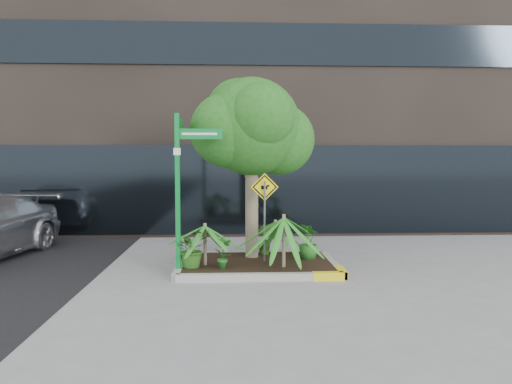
{
  "coord_description": "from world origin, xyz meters",
  "views": [
    {
      "loc": [
        -0.34,
        -10.1,
        2.35
      ],
      "look_at": [
        0.17,
        0.2,
        1.63
      ],
      "focal_mm": 35.0,
      "sensor_mm": 36.0,
      "label": 1
    }
  ],
  "objects": [
    {
      "name": "tree",
      "position": [
        0.1,
        0.81,
        3.01
      ],
      "size": [
        2.74,
        2.43,
        4.12
      ],
      "color": "gray",
      "rests_on": "ground"
    },
    {
      "name": "planter",
      "position": [
        0.23,
        0.27,
        0.1
      ],
      "size": [
        3.35,
        2.36,
        0.15
      ],
      "color": "#9E9E99",
      "rests_on": "ground"
    },
    {
      "name": "shrub_c",
      "position": [
        -0.51,
        -0.34,
        0.48
      ],
      "size": [
        0.37,
        0.37,
        0.65
      ],
      "primitive_type": "imported",
      "rotation": [
        0.0,
        0.0,
        3.07
      ],
      "color": "#206820",
      "rests_on": "planter"
    },
    {
      "name": "shrub_a",
      "position": [
        -1.14,
        -0.21,
        0.53
      ],
      "size": [
        0.96,
        0.96,
        0.77
      ],
      "primitive_type": "imported",
      "rotation": [
        0.0,
        0.0,
        0.62
      ],
      "color": "#2A611B",
      "rests_on": "planter"
    },
    {
      "name": "shrub_d",
      "position": [
        0.43,
        1.04,
        0.5
      ],
      "size": [
        0.55,
        0.55,
        0.7
      ],
      "primitive_type": "imported",
      "rotation": [
        0.0,
        0.0,
        5.59
      ],
      "color": "#2A5D1A",
      "rests_on": "planter"
    },
    {
      "name": "shrub_b",
      "position": [
        1.32,
        0.52,
        0.53
      ],
      "size": [
        0.6,
        0.6,
        0.75
      ],
      "primitive_type": "imported",
      "rotation": [
        0.0,
        0.0,
        2.31
      ],
      "color": "#267021",
      "rests_on": "planter"
    },
    {
      "name": "palm_front",
      "position": [
        0.7,
        -0.26,
        1.15
      ],
      "size": [
        1.2,
        1.2,
        1.33
      ],
      "color": "gray",
      "rests_on": "ground"
    },
    {
      "name": "ground",
      "position": [
        0.0,
        0.0,
        0.0
      ],
      "size": [
        80.0,
        80.0,
        0.0
      ],
      "primitive_type": "plane",
      "color": "gray",
      "rests_on": "ground"
    },
    {
      "name": "palm_back",
      "position": [
        0.66,
        1.16,
        0.87
      ],
      "size": [
        0.87,
        0.87,
        0.97
      ],
      "color": "gray",
      "rests_on": "ground"
    },
    {
      "name": "street_sign_post",
      "position": [
        -1.33,
        -0.24,
        1.98
      ],
      "size": [
        0.95,
        0.94,
        3.2
      ],
      "rotation": [
        0.0,
        0.0,
        -0.02
      ],
      "color": "#0B7D30",
      "rests_on": "ground"
    },
    {
      "name": "palm_left",
      "position": [
        -0.89,
        0.01,
        0.95
      ],
      "size": [
        0.97,
        0.97,
        1.07
      ],
      "color": "gray",
      "rests_on": "ground"
    },
    {
      "name": "cattle_sign",
      "position": [
        0.34,
        0.16,
        1.41
      ],
      "size": [
        0.58,
        0.26,
        1.87
      ],
      "rotation": [
        0.0,
        0.0,
        -0.03
      ],
      "color": "slate",
      "rests_on": "ground"
    },
    {
      "name": "building",
      "position": [
        0.5,
        8.5,
        7.5
      ],
      "size": [
        18.0,
        8.0,
        15.0
      ],
      "primitive_type": "cube",
      "color": "#2D2621",
      "rests_on": "ground"
    }
  ]
}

